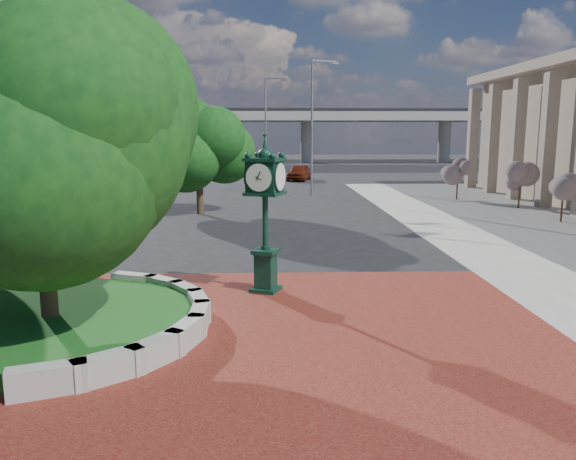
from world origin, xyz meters
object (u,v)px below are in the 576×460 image
Objects in this scene: street_lamp_near at (315,117)px; street_lamp_far at (268,120)px; post_clock at (265,208)px; parked_car at (299,172)px.

street_lamp_far is (-3.22, 14.96, 0.13)m from street_lamp_near.
street_lamp_near is at bearing -77.86° from street_lamp_far.
street_lamp_near is (3.13, 23.70, 2.99)m from post_clock.
parked_car is 0.47× the size of street_lamp_near.
street_lamp_far reaches higher than parked_car.
parked_car is 6.00m from street_lamp_far.
street_lamp_near is 0.98× the size of street_lamp_far.
street_lamp_far reaches higher than post_clock.
street_lamp_near reaches higher than parked_car.
street_lamp_near is at bearing 82.47° from post_clock.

